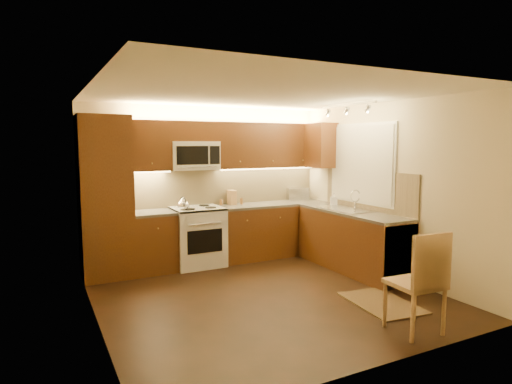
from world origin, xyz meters
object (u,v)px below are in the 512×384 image
kettle (183,203)px  toaster_oven (297,194)px  microwave (193,156)px  knife_block (232,197)px  sink (346,205)px  stove (198,237)px  dining_chair (415,281)px  soap_bottle (334,199)px

kettle → toaster_oven: bearing=-7.8°
microwave → toaster_oven: microwave is taller
toaster_oven → knife_block: knife_block is taller
toaster_oven → sink: bearing=-72.1°
microwave → knife_block: microwave is taller
stove → microwave: bearing=90.0°
stove → dining_chair: dining_chair is taller
toaster_oven → knife_block: bearing=-163.5°
soap_bottle → dining_chair: (-0.96, -2.60, -0.48)m
toaster_oven → dining_chair: 3.62m
stove → toaster_oven: size_ratio=2.49×
toaster_oven → kettle: bearing=-154.9°
microwave → knife_block: bearing=4.6°
microwave → kettle: (-0.28, -0.29, -0.70)m
microwave → toaster_oven: 2.09m
knife_block → dining_chair: 3.55m
knife_block → soap_bottle: (1.42, -0.89, -0.01)m
microwave → sink: microwave is taller
kettle → dining_chair: 3.48m
sink → kettle: kettle is taller
microwave → toaster_oven: (1.96, 0.06, -0.71)m
soap_bottle → dining_chair: 2.81m
microwave → soap_bottle: bearing=-21.7°
microwave → soap_bottle: size_ratio=3.60×
stove → dining_chair: bearing=-71.0°
sink → knife_block: (-1.33, 1.31, 0.04)m
stove → sink: sink is taller
kettle → knife_block: size_ratio=0.85×
sink → soap_bottle: (0.09, 0.43, 0.03)m
kettle → microwave: bearing=29.7°
kettle → toaster_oven: size_ratio=0.55×
sink → knife_block: size_ratio=3.60×
kettle → knife_block: 1.01m
sink → kettle: bearing=156.9°
kettle → stove: bearing=12.5°
dining_chair → toaster_oven: bearing=80.6°
knife_block → soap_bottle: size_ratio=1.13×
toaster_oven → soap_bottle: size_ratio=1.75×
sink → knife_block: 1.87m
sink → toaster_oven: toaster_oven is taller
kettle → soap_bottle: size_ratio=0.96×
microwave → dining_chair: microwave is taller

